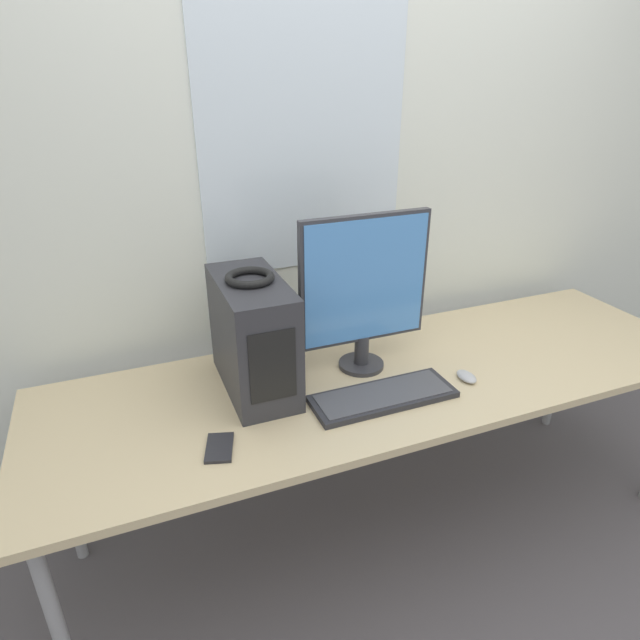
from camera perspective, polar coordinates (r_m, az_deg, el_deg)
ground_plane at (r=2.17m, az=11.68°, el=-27.22°), size 14.00×14.00×0.00m
wall_back at (r=2.13m, az=1.75°, el=15.68°), size 8.00×0.07×2.70m
desk at (r=1.94m, az=7.48°, el=-6.74°), size 2.44×0.75×0.73m
pc_tower at (r=1.76m, az=-7.13°, el=-1.68°), size 0.20×0.43×0.38m
headphones at (r=1.67m, az=-7.51°, el=4.54°), size 0.16×0.16×0.02m
monitor_main at (r=1.82m, az=4.74°, el=3.41°), size 0.46×0.16×0.56m
keyboard at (r=1.77m, az=6.74°, el=-8.07°), size 0.48×0.17×0.02m
mouse at (r=1.93m, az=15.36°, el=-5.83°), size 0.05×0.09×0.02m
cell_phone at (r=1.59m, az=-10.68°, el=-13.23°), size 0.11×0.14×0.01m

